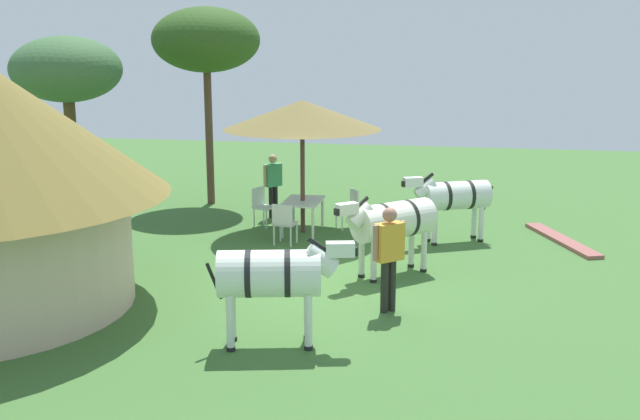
{
  "coord_description": "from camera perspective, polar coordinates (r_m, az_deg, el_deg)",
  "views": [
    {
      "loc": [
        -12.98,
        -2.25,
        4.24
      ],
      "look_at": [
        1.09,
        0.42,
        1.0
      ],
      "focal_mm": 42.09,
      "sensor_mm": 36.0,
      "label": 1
    }
  ],
  "objects": [
    {
      "name": "shade_umbrella",
      "position": [
        16.54,
        -1.36,
        7.25
      ],
      "size": [
        3.49,
        3.49,
        2.98
      ],
      "color": "#55312C",
      "rests_on": "ground_plane"
    },
    {
      "name": "patio_chair_near_lawn",
      "position": [
        15.83,
        -2.77,
        -0.85
      ],
      "size": [
        0.48,
        0.5,
        0.9
      ],
      "rotation": [
        0.0,
        0.0,
        -1.72
      ],
      "color": "silver",
      "rests_on": "ground_plane"
    },
    {
      "name": "patio_dining_table",
      "position": [
        16.85,
        -1.32,
        0.43
      ],
      "size": [
        1.24,
        0.81,
        0.74
      ],
      "rotation": [
        0.0,
        0.0,
        -0.0
      ],
      "color": "silver",
      "rests_on": "ground_plane"
    },
    {
      "name": "guest_beside_umbrella",
      "position": [
        18.28,
        -3.59,
        2.31
      ],
      "size": [
        0.46,
        0.41,
        1.56
      ],
      "rotation": [
        0.0,
        0.0,
        5.62
      ],
      "color": "black",
      "rests_on": "ground_plane"
    },
    {
      "name": "patio_chair_east_end",
      "position": [
        17.54,
        -4.44,
        0.46
      ],
      "size": [
        0.57,
        0.55,
        0.9
      ],
      "rotation": [
        0.0,
        0.0,
        -3.53
      ],
      "color": "silver",
      "rests_on": "ground_plane"
    },
    {
      "name": "brick_patio_kerb",
      "position": [
        17.02,
        17.9,
        -2.17
      ],
      "size": [
        2.74,
        1.35,
        0.08
      ],
      "primitive_type": "cube",
      "rotation": [
        0.0,
        0.0,
        0.37
      ],
      "color": "#96564F",
      "rests_on": "ground_plane"
    },
    {
      "name": "zebra_toward_hut",
      "position": [
        10.52,
        -3.6,
        -4.94
      ],
      "size": [
        0.97,
        2.08,
        1.59
      ],
      "rotation": [
        0.0,
        0.0,
        3.37
      ],
      "color": "silver",
      "rests_on": "ground_plane"
    },
    {
      "name": "ground_plane",
      "position": [
        13.84,
        0.87,
        -5.1
      ],
      "size": [
        36.0,
        36.0,
        0.0
      ],
      "primitive_type": "plane",
      "color": "#3F6A31"
    },
    {
      "name": "acacia_tree_far_lawn",
      "position": [
        19.78,
        -8.66,
        12.6
      ],
      "size": [
        2.76,
        2.76,
        5.09
      ],
      "color": "brown",
      "rests_on": "ground_plane"
    },
    {
      "name": "standing_watcher",
      "position": [
        11.87,
        5.27,
        -3.02
      ],
      "size": [
        0.47,
        0.48,
        1.71
      ],
      "rotation": [
        0.0,
        0.0,
        -0.83
      ],
      "color": "black",
      "rests_on": "ground_plane"
    },
    {
      "name": "zebra_by_umbrella",
      "position": [
        16.24,
        10.1,
        1.01
      ],
      "size": [
        1.19,
        1.93,
        1.54
      ],
      "rotation": [
        0.0,
        0.0,
        0.45
      ],
      "color": "silver",
      "rests_on": "ground_plane"
    },
    {
      "name": "zebra_nearest_camera",
      "position": [
        13.74,
        5.46,
        -0.87
      ],
      "size": [
        1.71,
        1.76,
        1.56
      ],
      "rotation": [
        0.0,
        0.0,
        0.76
      ],
      "color": "silver",
      "rests_on": "ground_plane"
    },
    {
      "name": "acacia_tree_left_background",
      "position": [
        19.18,
        -18.71,
        9.98
      ],
      "size": [
        2.62,
        2.62,
        4.37
      ],
      "color": "#4E3C21",
      "rests_on": "ground_plane"
    },
    {
      "name": "striped_lounge_chair",
      "position": [
        13.37,
        -2.94,
        -4.6
      ],
      "size": [
        0.7,
        0.9,
        0.64
      ],
      "rotation": [
        0.0,
        0.0,
        6.06
      ],
      "color": "#319275",
      "rests_on": "ground_plane"
    },
    {
      "name": "patio_chair_near_hut",
      "position": [
        17.27,
        2.3,
        0.3
      ],
      "size": [
        0.59,
        0.59,
        0.9
      ],
      "rotation": [
        0.0,
        0.0,
        0.54
      ],
      "color": "silver",
      "rests_on": "ground_plane"
    }
  ]
}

